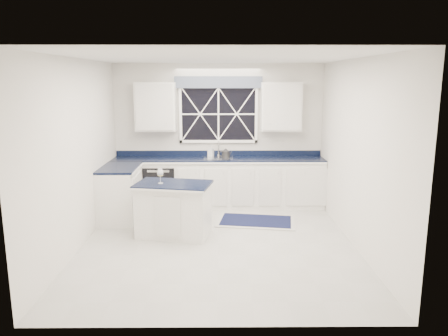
{
  "coord_description": "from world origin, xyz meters",
  "views": [
    {
      "loc": [
        0.04,
        -6.16,
        2.41
      ],
      "look_at": [
        0.09,
        0.4,
        1.07
      ],
      "focal_mm": 35.0,
      "sensor_mm": 36.0,
      "label": 1
    }
  ],
  "objects_px": {
    "faucet": "(219,148)",
    "wine_glass": "(160,173)",
    "dishwasher": "(161,185)",
    "island": "(174,209)",
    "kettle": "(226,153)",
    "soap_bottle": "(211,151)"
  },
  "relations": [
    {
      "from": "island",
      "to": "wine_glass",
      "type": "xyz_separation_m",
      "value": [
        -0.19,
        -0.02,
        0.58
      ]
    },
    {
      "from": "wine_glass",
      "to": "soap_bottle",
      "type": "height_order",
      "value": "soap_bottle"
    },
    {
      "from": "island",
      "to": "kettle",
      "type": "height_order",
      "value": "kettle"
    },
    {
      "from": "dishwasher",
      "to": "island",
      "type": "relative_size",
      "value": 0.66
    },
    {
      "from": "soap_bottle",
      "to": "wine_glass",
      "type": "bearing_deg",
      "value": -111.71
    },
    {
      "from": "faucet",
      "to": "kettle",
      "type": "height_order",
      "value": "faucet"
    },
    {
      "from": "wine_glass",
      "to": "soap_bottle",
      "type": "distance_m",
      "value": 1.98
    },
    {
      "from": "faucet",
      "to": "island",
      "type": "bearing_deg",
      "value": -110.99
    },
    {
      "from": "kettle",
      "to": "soap_bottle",
      "type": "relative_size",
      "value": 1.15
    },
    {
      "from": "soap_bottle",
      "to": "faucet",
      "type": "bearing_deg",
      "value": -9.67
    },
    {
      "from": "dishwasher",
      "to": "wine_glass",
      "type": "relative_size",
      "value": 3.55
    },
    {
      "from": "faucet",
      "to": "wine_glass",
      "type": "bearing_deg",
      "value": -115.95
    },
    {
      "from": "dishwasher",
      "to": "soap_bottle",
      "type": "bearing_deg",
      "value": 13.04
    },
    {
      "from": "island",
      "to": "dishwasher",
      "type": "bearing_deg",
      "value": 115.13
    },
    {
      "from": "kettle",
      "to": "wine_glass",
      "type": "distance_m",
      "value": 1.98
    },
    {
      "from": "kettle",
      "to": "wine_glass",
      "type": "xyz_separation_m",
      "value": [
        -1.02,
        -1.7,
        -0.02
      ]
    },
    {
      "from": "faucet",
      "to": "wine_glass",
      "type": "height_order",
      "value": "faucet"
    },
    {
      "from": "dishwasher",
      "to": "faucet",
      "type": "distance_m",
      "value": 1.31
    },
    {
      "from": "dishwasher",
      "to": "island",
      "type": "xyz_separation_m",
      "value": [
        0.41,
        -1.6,
        0.01
      ]
    },
    {
      "from": "wine_glass",
      "to": "faucet",
      "type": "bearing_deg",
      "value": 64.05
    },
    {
      "from": "faucet",
      "to": "wine_glass",
      "type": "relative_size",
      "value": 1.31
    },
    {
      "from": "faucet",
      "to": "island",
      "type": "xyz_separation_m",
      "value": [
        -0.69,
        -1.79,
        -0.68
      ]
    }
  ]
}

